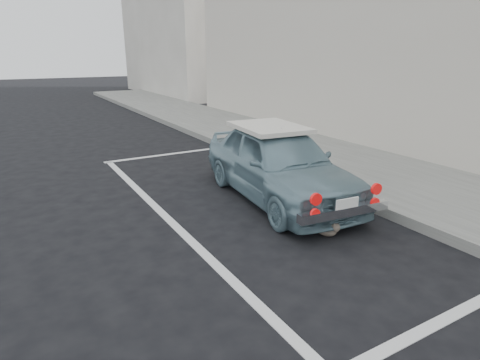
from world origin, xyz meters
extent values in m
plane|color=black|center=(0.00, 0.00, 0.00)|extent=(80.00, 80.00, 0.00)
cube|color=slate|center=(3.20, 2.00, 0.07)|extent=(2.80, 40.00, 0.15)
cube|color=black|center=(4.66, 4.00, 1.40)|extent=(0.10, 16.00, 2.40)
cube|color=#B8B3A7|center=(6.35, 20.00, 4.00)|extent=(3.50, 10.00, 8.00)
cube|color=silver|center=(0.50, -0.50, 0.00)|extent=(3.00, 0.12, 0.01)
cube|color=silver|center=(0.50, 6.50, 0.00)|extent=(3.00, 0.12, 0.01)
cube|color=silver|center=(-0.90, 3.00, 0.00)|extent=(0.12, 7.00, 0.01)
imported|color=#7293A0|center=(0.96, 2.82, 0.59)|extent=(1.74, 3.57, 1.17)
cube|color=silver|center=(1.00, 3.17, 1.10)|extent=(1.10, 1.40, 0.07)
cube|color=silver|center=(0.79, 1.16, 0.38)|extent=(1.32, 0.26, 0.12)
cube|color=white|center=(0.78, 1.12, 0.48)|extent=(0.33, 0.05, 0.17)
cylinder|color=red|center=(0.33, 1.18, 0.62)|extent=(0.15, 0.06, 0.15)
cylinder|color=red|center=(1.24, 1.08, 0.62)|extent=(0.15, 0.06, 0.15)
cylinder|color=red|center=(0.33, 1.18, 0.44)|extent=(0.12, 0.05, 0.12)
cylinder|color=red|center=(1.24, 1.08, 0.44)|extent=(0.12, 0.05, 0.12)
ellipsoid|color=#64584C|center=(0.68, 1.35, 0.10)|extent=(0.27, 0.34, 0.18)
sphere|color=#64584C|center=(0.72, 1.22, 0.16)|extent=(0.12, 0.12, 0.12)
cone|color=#64584C|center=(0.69, 1.21, 0.22)|extent=(0.04, 0.04, 0.04)
cone|color=#64584C|center=(0.75, 1.23, 0.22)|extent=(0.04, 0.04, 0.04)
cylinder|color=#64584C|center=(0.68, 1.51, 0.04)|extent=(0.14, 0.17, 0.03)
camera|label=1|loc=(-2.67, -2.19, 2.26)|focal=30.00mm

